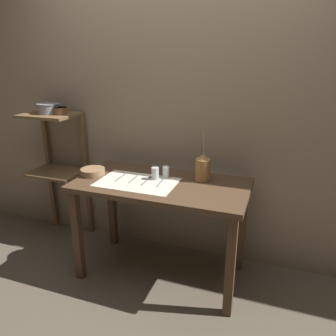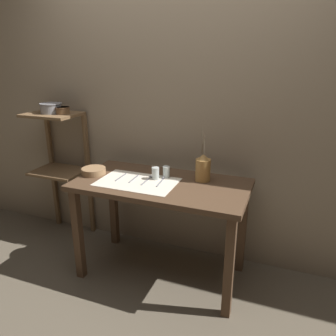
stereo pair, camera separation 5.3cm
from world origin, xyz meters
name	(u,v)px [view 1 (the left image)]	position (x,y,z in m)	size (l,w,h in m)	color
ground_plane	(162,272)	(0.00, 0.00, 0.00)	(12.00, 12.00, 0.00)	brown
stone_wall_back	(180,119)	(0.00, 0.44, 1.20)	(7.00, 0.06, 2.40)	gray
wooden_table	(161,196)	(0.00, 0.00, 0.68)	(1.30, 0.67, 0.80)	#4C3523
wooden_shelf_unit	(58,153)	(-1.12, 0.26, 0.84)	(0.46, 0.36, 1.21)	brown
linen_cloth	(137,182)	(-0.17, -0.06, 0.80)	(0.59, 0.37, 0.00)	beige
pitcher_with_flowers	(203,168)	(0.28, 0.15, 0.90)	(0.11, 0.11, 0.41)	olive
wooden_bowl	(93,172)	(-0.57, -0.03, 0.82)	(0.19, 0.19, 0.05)	#8E6B47
glass_tumbler_near	(155,173)	(-0.06, 0.04, 0.85)	(0.06, 0.06, 0.09)	#B7C1BC
glass_tumbler_far	(167,172)	(0.00, 0.11, 0.85)	(0.05, 0.05, 0.09)	#B7C1BC
fork_inner	(120,177)	(-0.33, -0.02, 0.80)	(0.01, 0.17, 0.00)	gray
knife_center	(133,179)	(-0.22, -0.02, 0.80)	(0.02, 0.17, 0.00)	gray
spoon_outer	(149,178)	(-0.11, 0.03, 0.81)	(0.02, 0.19, 0.02)	gray
spoon_inner	(162,180)	(-0.01, 0.04, 0.81)	(0.03, 0.19, 0.02)	gray
metal_pot_large	(48,108)	(-1.13, 0.21, 1.26)	(0.19, 0.19, 0.09)	gray
metal_pot_small	(60,110)	(-1.01, 0.21, 1.25)	(0.12, 0.12, 0.06)	brown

